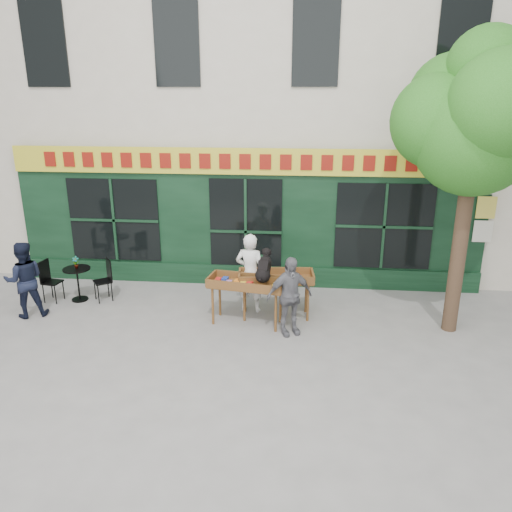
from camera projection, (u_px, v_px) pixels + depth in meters
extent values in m
plane|color=slate|center=(233.00, 326.00, 10.05)|extent=(80.00, 80.00, 0.00)
cube|color=beige|center=(260.00, 73.00, 14.15)|extent=(14.00, 7.00, 10.00)
cube|color=black|center=(246.00, 220.00, 11.84)|extent=(11.00, 0.16, 3.20)
cube|color=gold|center=(245.00, 161.00, 11.28)|extent=(11.00, 0.06, 0.60)
cube|color=maroon|center=(245.00, 162.00, 11.25)|extent=(9.60, 0.03, 0.34)
cube|color=black|center=(246.00, 275.00, 12.17)|extent=(11.00, 0.10, 0.50)
cube|color=black|center=(246.00, 231.00, 11.82)|extent=(1.70, 0.05, 2.50)
cube|color=black|center=(114.00, 220.00, 12.05)|extent=(2.20, 0.05, 2.00)
cube|color=black|center=(384.00, 227.00, 11.47)|extent=(2.20, 0.05, 2.00)
cube|color=silver|center=(483.00, 231.00, 11.26)|extent=(0.42, 0.02, 0.50)
cube|color=#E5D14C|center=(486.00, 208.00, 11.09)|extent=(0.42, 0.02, 0.50)
cube|color=silver|center=(490.00, 183.00, 10.92)|extent=(0.42, 0.02, 0.50)
cylinder|color=#382619|center=(460.00, 243.00, 9.38)|extent=(0.28, 0.28, 3.60)
sphere|color=#1E5F15|center=(475.00, 134.00, 8.75)|extent=(2.20, 2.20, 2.20)
sphere|color=#1E5F15|center=(512.00, 115.00, 8.88)|extent=(1.80, 1.80, 1.80)
sphere|color=#1E5F15|center=(438.00, 121.00, 8.93)|extent=(1.70, 1.70, 1.70)
sphere|color=#1E5F15|center=(504.00, 105.00, 8.01)|extent=(1.80, 1.80, 1.80)
sphere|color=#1E5F15|center=(452.00, 97.00, 9.16)|extent=(1.60, 1.60, 1.60)
sphere|color=#1E5F15|center=(488.00, 67.00, 8.49)|extent=(1.40, 1.40, 1.40)
cylinder|color=brown|center=(213.00, 306.00, 10.03)|extent=(0.05, 0.05, 0.80)
cylinder|color=brown|center=(276.00, 313.00, 9.72)|extent=(0.05, 0.05, 0.80)
cylinder|color=brown|center=(220.00, 298.00, 10.44)|extent=(0.05, 0.05, 0.80)
cylinder|color=brown|center=(280.00, 304.00, 10.12)|extent=(0.05, 0.05, 0.80)
cube|color=brown|center=(247.00, 286.00, 9.94)|extent=(1.57, 0.82, 0.05)
cube|color=brown|center=(243.00, 287.00, 9.65)|extent=(1.49, 0.28, 0.18)
cube|color=brown|center=(250.00, 277.00, 10.19)|extent=(1.49, 0.28, 0.18)
cube|color=brown|center=(247.00, 283.00, 9.93)|extent=(1.35, 0.61, 0.06)
imported|color=white|center=(250.00, 273.00, 10.55)|extent=(0.68, 0.51, 1.71)
cylinder|color=brown|center=(244.00, 303.00, 10.19)|extent=(0.05, 0.05, 0.80)
cylinder|color=brown|center=(308.00, 303.00, 10.18)|extent=(0.05, 0.05, 0.80)
cylinder|color=brown|center=(245.00, 294.00, 10.60)|extent=(0.05, 0.05, 0.80)
cylinder|color=brown|center=(306.00, 295.00, 10.59)|extent=(0.05, 0.05, 0.80)
cube|color=brown|center=(276.00, 280.00, 10.26)|extent=(1.54, 0.71, 0.05)
cube|color=brown|center=(277.00, 281.00, 9.96)|extent=(1.50, 0.17, 0.18)
cube|color=brown|center=(276.00, 271.00, 10.51)|extent=(1.50, 0.17, 0.18)
cube|color=brown|center=(276.00, 277.00, 10.24)|extent=(1.33, 0.51, 0.06)
imported|color=#5E5D63|center=(289.00, 296.00, 9.53)|extent=(1.00, 0.74, 1.57)
cylinder|color=black|center=(80.00, 299.00, 11.32)|extent=(0.36, 0.36, 0.03)
cylinder|color=black|center=(78.00, 284.00, 11.21)|extent=(0.04, 0.04, 0.72)
cylinder|color=black|center=(76.00, 269.00, 11.09)|extent=(0.60, 0.60, 0.03)
cube|color=black|center=(52.00, 282.00, 11.14)|extent=(0.41, 0.41, 0.03)
cube|color=black|center=(44.00, 271.00, 11.10)|extent=(0.08, 0.36, 0.50)
cylinder|color=black|center=(55.00, 295.00, 11.04)|extent=(0.02, 0.02, 0.44)
cylinder|color=black|center=(64.00, 290.00, 11.32)|extent=(0.02, 0.02, 0.44)
cylinder|color=black|center=(44.00, 294.00, 11.11)|extent=(0.02, 0.02, 0.44)
cylinder|color=black|center=(52.00, 289.00, 11.39)|extent=(0.02, 0.02, 0.44)
cube|color=black|center=(103.00, 282.00, 11.18)|extent=(0.50, 0.50, 0.03)
cube|color=black|center=(109.00, 270.00, 11.19)|extent=(0.24, 0.31, 0.50)
cylinder|color=black|center=(95.00, 290.00, 11.30)|extent=(0.02, 0.02, 0.44)
cylinder|color=black|center=(98.00, 295.00, 11.06)|extent=(0.02, 0.02, 0.44)
cylinder|color=black|center=(108.00, 288.00, 11.45)|extent=(0.02, 0.02, 0.44)
cylinder|color=black|center=(112.00, 292.00, 11.21)|extent=(0.02, 0.02, 0.44)
imported|color=gray|center=(76.00, 262.00, 11.04)|extent=(0.16, 0.11, 0.28)
imported|color=black|center=(25.00, 280.00, 10.29)|extent=(0.98, 0.90, 1.62)
cube|color=black|center=(257.00, 271.00, 11.98)|extent=(0.57, 0.21, 0.79)
cube|color=black|center=(257.00, 271.00, 11.96)|extent=(0.47, 0.18, 0.65)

